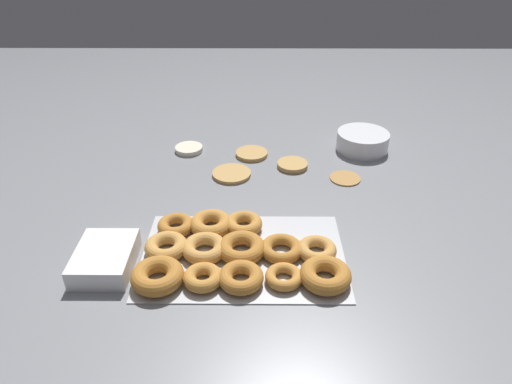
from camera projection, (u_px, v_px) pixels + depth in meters
The scene contains 9 objects.
ground_plane at pixel (266, 188), 1.30m from camera, with size 3.00×3.00×0.00m, color gray.
pancake_0 at pixel (189, 149), 1.49m from camera, with size 0.09×0.09×0.02m, color beige.
pancake_1 at pixel (345, 178), 1.34m from camera, with size 0.09×0.09×0.01m, color #B27F42.
pancake_2 at pixel (232, 174), 1.35m from camera, with size 0.11×0.11×0.01m, color tan.
pancake_3 at pixel (252, 154), 1.46m from camera, with size 0.10×0.10×0.01m, color tan.
pancake_4 at pixel (293, 165), 1.40m from camera, with size 0.09×0.09×0.01m, color tan.
donut_tray at pixel (233, 253), 1.02m from camera, with size 0.46×0.30×0.04m.
batter_bowl at pixel (363, 141), 1.49m from camera, with size 0.17×0.17×0.06m.
container_stack at pixel (105, 258), 1.00m from camera, with size 0.12×0.16×0.05m.
Camera 1 is at (-0.02, -1.10, 0.68)m, focal length 32.00 mm.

